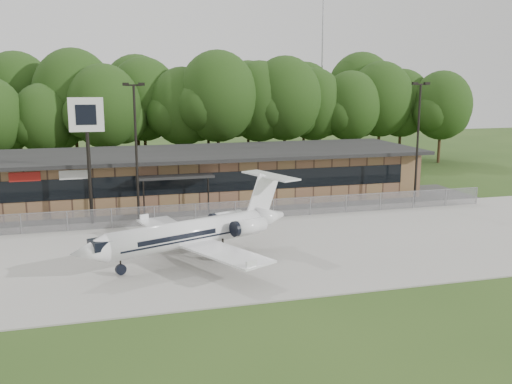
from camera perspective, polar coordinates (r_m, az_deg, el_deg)
name	(u,v)px	position (r m, az deg, el deg)	size (l,w,h in m)	color
ground	(266,295)	(28.60, 1.03, -10.28)	(160.00, 160.00, 0.00)	#2A4518
apron	(230,249)	(35.90, -2.60, -5.69)	(64.00, 18.00, 0.08)	#9E9B93
parking_lot	(199,209)	(46.82, -5.75, -1.72)	(50.00, 9.00, 0.06)	#383835
terminal	(190,175)	(50.70, -6.66, 1.74)	(41.00, 11.65, 4.30)	brown
fence	(209,212)	(42.33, -4.73, -2.06)	(46.00, 0.04, 1.52)	gray
treeline	(164,105)	(67.99, -9.14, 8.60)	(72.00, 12.00, 15.00)	#1C3812
radio_mast	(322,64)	(79.25, 6.63, 12.64)	(0.20, 0.20, 25.00)	gray
light_pole_mid	(136,142)	(42.32, -11.92, 4.89)	(1.55, 0.30, 10.23)	black
light_pole_right	(418,134)	(49.38, 15.90, 5.58)	(1.55, 0.30, 10.23)	black
business_jet	(194,233)	(33.36, -6.17, -4.14)	(13.71, 12.26, 4.69)	white
pole_sign	(87,128)	(42.44, -16.55, 6.13)	(2.43, 0.48, 9.21)	black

